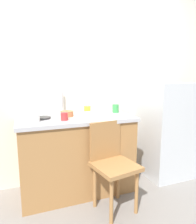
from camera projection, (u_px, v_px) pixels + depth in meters
The scene contains 14 objects.
ground_plane at pixel (124, 217), 1.97m from camera, with size 8.00×8.00×0.00m, color gray.
back_wall at pixel (90, 80), 2.67m from camera, with size 4.80×0.10×2.60m, color silver.
cabinet_base at pixel (77, 156), 2.40m from camera, with size 1.26×0.60×0.85m, color #A87542.
countertop at pixel (76, 119), 2.32m from camera, with size 1.30×0.64×0.04m, color #B7B7BC.
faucet at pixel (62, 103), 2.49m from camera, with size 0.02×0.02×0.27m, color #B7B7BC.
refrigerator at pixel (165, 129), 2.79m from camera, with size 0.60×0.62×1.27m, color silver.
chair at pixel (112, 161), 2.06m from camera, with size 0.46×0.46×0.89m.
dish_tray at pixel (97, 115), 2.33m from camera, with size 0.28×0.20×0.05m, color white.
terracotta_bowl at pixel (67, 114), 2.35m from camera, with size 0.15×0.15×0.06m, color #C67042.
hotplate at pixel (43, 118), 2.22m from camera, with size 0.17×0.17×0.02m, color #2D2D2D.
cup_green at pixel (116, 108), 2.60m from camera, with size 0.08×0.08×0.10m, color green.
cup_yellow at pixel (87, 110), 2.50m from camera, with size 0.08×0.08×0.10m, color yellow.
cup_red at pixel (64, 116), 2.14m from camera, with size 0.08×0.08×0.08m, color red.
cup_white at pixel (36, 117), 2.07m from camera, with size 0.08×0.08×0.09m, color white.
Camera 1 is at (-0.86, -1.57, 1.34)m, focal length 32.74 mm.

